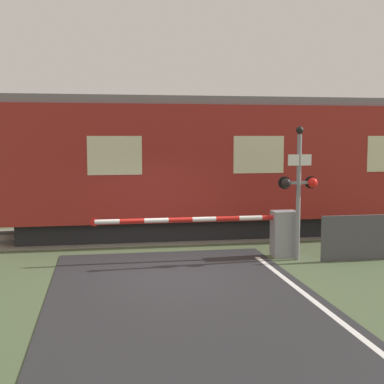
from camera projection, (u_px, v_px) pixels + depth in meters
ground_plane at (171, 272)px, 11.81m from camera, size 80.00×80.00×0.00m
track_bed at (152, 234)px, 16.16m from camera, size 36.00×3.20×0.13m
train at (245, 165)px, 16.43m from camera, size 14.56×2.90×4.10m
crossing_barrier at (270, 231)px, 13.19m from camera, size 5.03×0.44×1.15m
signal_post at (299, 185)px, 12.79m from camera, size 0.97×0.26×3.22m
roadside_fence at (373, 237)px, 12.95m from camera, size 2.67×0.06×1.10m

